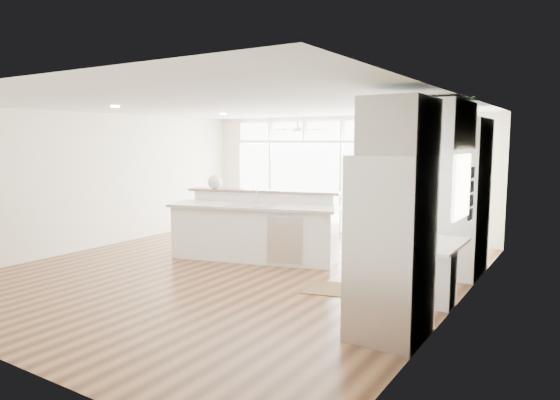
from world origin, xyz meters
The scene contains 23 objects.
floor centered at (0.00, 0.00, -0.01)m, with size 7.00×8.00×0.02m, color #492A16.
ceiling centered at (0.00, 0.00, 2.70)m, with size 7.00×8.00×0.02m, color silver.
wall_back centered at (0.00, 4.00, 1.35)m, with size 7.00×0.04×2.70m, color white.
wall_left centered at (-3.50, 0.00, 1.35)m, with size 0.04×8.00×2.70m, color white.
wall_right centered at (3.50, 0.00, 1.35)m, with size 0.04×8.00×2.70m, color white.
glass_wall centered at (0.00, 3.94, 1.05)m, with size 5.80×0.06×2.08m, color white.
transom_row centered at (0.00, 3.94, 2.38)m, with size 5.90×0.06×0.40m, color white.
desk_window centered at (3.46, 0.30, 1.55)m, with size 0.04×0.85×0.85m, color silver.
ceiling_fan centered at (-0.50, 2.80, 2.48)m, with size 1.16×1.16×0.32m, color white.
recessed_lights centered at (0.00, 0.20, 2.68)m, with size 3.40×3.00×0.02m, color white.
oven_cabinet centered at (3.17, 1.80, 1.25)m, with size 0.64×1.20×2.50m, color white.
desk_nook centered at (3.13, 0.30, 0.38)m, with size 0.72×1.30×0.76m, color white.
upper_cabinets centered at (3.17, 0.30, 2.35)m, with size 0.64×1.30×0.64m, color white.
refrigerator centered at (3.11, -1.35, 1.00)m, with size 0.76×0.90×2.00m, color silver.
fridge_cabinet centered at (3.17, -1.35, 2.30)m, with size 0.64×0.90×0.60m, color white.
framed_photos centered at (3.46, 0.92, 1.40)m, with size 0.06×0.22×0.80m, color black.
kitchen_island centered at (-0.21, 0.76, 0.61)m, with size 3.08×1.16×1.22m, color white.
rug centered at (1.88, -0.11, 0.01)m, with size 0.96×0.69×0.01m, color #3A2812.
office_chair centered at (2.37, 0.77, 0.51)m, with size 0.53×0.49×1.03m, color black.
fishbowl centered at (-1.24, 0.90, 1.36)m, with size 0.27×0.27×0.27m, color silver.
monitor centered at (3.05, 0.30, 0.97)m, with size 0.08×0.50×0.42m, color black.
keyboard centered at (2.88, 0.30, 0.77)m, with size 0.12×0.31×0.02m, color silver.
potted_plant centered at (3.17, 1.80, 2.63)m, with size 0.30×0.34×0.26m, color #3A5F28.
Camera 1 is at (4.94, -6.49, 2.16)m, focal length 32.00 mm.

